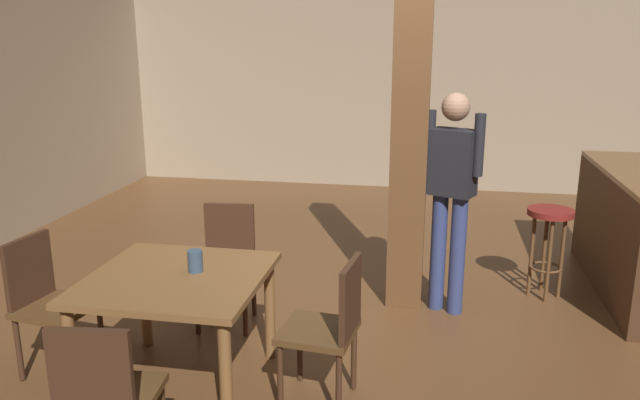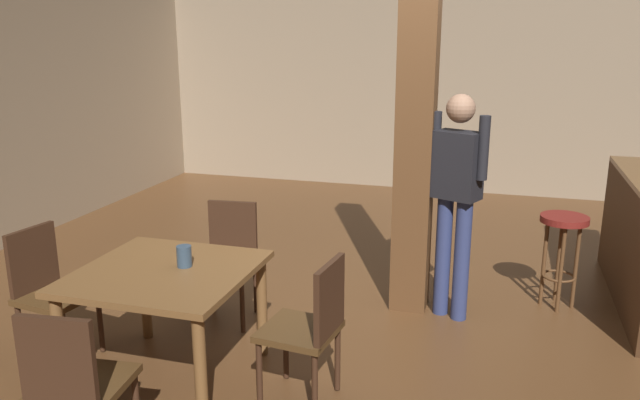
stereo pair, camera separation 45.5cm
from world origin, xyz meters
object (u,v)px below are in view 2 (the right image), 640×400
object	(u,v)px
chair_west	(48,287)
chair_east	(311,324)
standing_person	(456,191)
bar_stool_near	(563,238)
chair_south	(75,382)
napkin_cup	(184,256)
dining_table	(166,286)
chair_north	(229,255)

from	to	relation	value
chair_west	chair_east	distance (m)	1.84
chair_west	standing_person	bearing A→B (deg)	29.22
bar_stool_near	chair_south	bearing A→B (deg)	-130.77
bar_stool_near	chair_west	bearing A→B (deg)	-151.12
chair_east	chair_west	bearing A→B (deg)	179.00
chair_south	napkin_cup	world-z (taller)	chair_south
dining_table	chair_north	size ratio (longest dim) A/B	1.17
chair_south	chair_north	world-z (taller)	same
chair_south	chair_west	world-z (taller)	same
dining_table	standing_person	bearing A→B (deg)	41.38
chair_south	napkin_cup	size ratio (longest dim) A/B	6.67
chair_north	dining_table	bearing A→B (deg)	-89.71
dining_table	chair_north	bearing A→B (deg)	90.29
dining_table	chair_north	world-z (taller)	chair_north
chair_south	chair_east	size ratio (longest dim) A/B	1.00
chair_west	bar_stool_near	size ratio (longest dim) A/B	1.18
chair_west	chair_east	world-z (taller)	same
chair_south	standing_person	distance (m)	2.89
dining_table	chair_south	world-z (taller)	chair_south
dining_table	chair_north	xyz separation A→B (m)	(-0.00, 0.92, -0.12)
dining_table	chair_west	bearing A→B (deg)	178.79
standing_person	chair_north	bearing A→B (deg)	-162.75
chair_east	bar_stool_near	size ratio (longest dim) A/B	1.18
chair_south	chair_north	xyz separation A→B (m)	(-0.04, 1.85, 0.00)
chair_east	chair_north	bearing A→B (deg)	135.24
chair_west	chair_north	xyz separation A→B (m)	(0.89, 0.91, 0.00)
dining_table	napkin_cup	bearing A→B (deg)	41.63
dining_table	chair_east	world-z (taller)	chair_east
chair_south	chair_north	size ratio (longest dim) A/B	1.00
chair_north	napkin_cup	distance (m)	0.90
chair_east	standing_person	size ratio (longest dim) A/B	0.52
chair_west	dining_table	bearing A→B (deg)	-1.21
chair_south	chair_west	xyz separation A→B (m)	(-0.93, 0.95, 0.00)
dining_table	bar_stool_near	distance (m)	3.06
napkin_cup	standing_person	distance (m)	2.05
bar_stool_near	standing_person	bearing A→B (deg)	-152.22
bar_stool_near	dining_table	bearing A→B (deg)	-142.67
chair_east	napkin_cup	size ratio (longest dim) A/B	6.67
napkin_cup	standing_person	bearing A→B (deg)	41.37
chair_north	standing_person	xyz separation A→B (m)	(1.63, 0.51, 0.50)
standing_person	bar_stool_near	xyz separation A→B (m)	(0.81, 0.43, -0.43)
chair_south	chair_east	distance (m)	1.29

